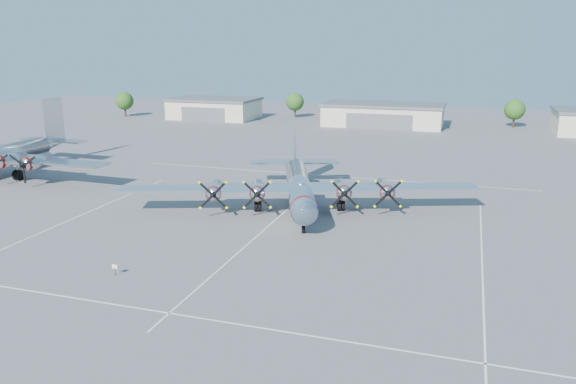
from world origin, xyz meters
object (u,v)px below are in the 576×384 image
(hangar_west, at_px, (215,108))
(hangar_center, at_px, (383,114))
(info_placard, at_px, (115,268))
(tree_east, at_px, (515,110))
(tree_far_west, at_px, (125,101))
(main_bomber_b29, at_px, (299,207))
(bomber_west, at_px, (3,175))
(tree_west, at_px, (295,102))

(hangar_west, distance_m, hangar_center, 45.00)
(info_placard, bearing_deg, tree_east, 70.54)
(tree_far_west, xyz_separation_m, main_bomber_b29, (70.94, -70.26, -4.22))
(hangar_west, xyz_separation_m, main_bomber_b29, (45.94, -74.22, -2.71))
(hangar_center, relative_size, info_placard, 29.34)
(bomber_west, relative_size, info_placard, 40.98)
(tree_far_west, distance_m, main_bomber_b29, 99.93)
(main_bomber_b29, height_order, info_placard, main_bomber_b29)
(tree_far_west, bearing_deg, main_bomber_b29, -44.72)
(hangar_west, xyz_separation_m, tree_east, (75.00, 6.04, 1.51))
(tree_far_west, xyz_separation_m, tree_west, (45.00, 12.00, 0.00))
(tree_far_west, xyz_separation_m, tree_east, (100.00, 10.00, 0.00))
(info_placard, bearing_deg, tree_west, 99.42)
(tree_west, relative_size, main_bomber_b29, 0.16)
(hangar_west, height_order, hangar_center, same)
(tree_west, bearing_deg, tree_east, -2.08)
(hangar_west, bearing_deg, tree_west, 21.89)
(tree_far_west, distance_m, tree_west, 46.57)
(hangar_center, height_order, tree_far_west, tree_far_west)
(tree_far_west, relative_size, tree_west, 1.00)
(hangar_center, distance_m, bomber_west, 85.49)
(tree_east, bearing_deg, tree_west, 177.92)
(tree_east, relative_size, info_placard, 6.81)
(bomber_west, bearing_deg, info_placard, -33.80)
(tree_west, relative_size, tree_east, 1.00)
(hangar_west, xyz_separation_m, hangar_center, (45.00, -0.00, -0.00))
(bomber_west, bearing_deg, tree_west, 76.54)
(tree_west, relative_size, info_placard, 6.81)
(main_bomber_b29, bearing_deg, info_placard, -129.25)
(tree_east, xyz_separation_m, info_placard, (-37.92, -105.18, -3.54))
(main_bomber_b29, bearing_deg, hangar_center, 71.04)
(bomber_west, height_order, info_placard, bomber_west)
(tree_east, distance_m, bomber_west, 109.13)
(tree_east, bearing_deg, hangar_center, -168.62)
(tree_west, bearing_deg, hangar_center, -17.82)
(hangar_west, distance_m, tree_west, 21.61)
(main_bomber_b29, height_order, bomber_west, bomber_west)
(hangar_west, xyz_separation_m, info_placard, (37.08, -99.14, -2.03))
(hangar_center, distance_m, main_bomber_b29, 74.28)
(hangar_center, relative_size, tree_east, 4.31)
(hangar_west, height_order, tree_west, tree_west)
(tree_east, height_order, info_placard, tree_east)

